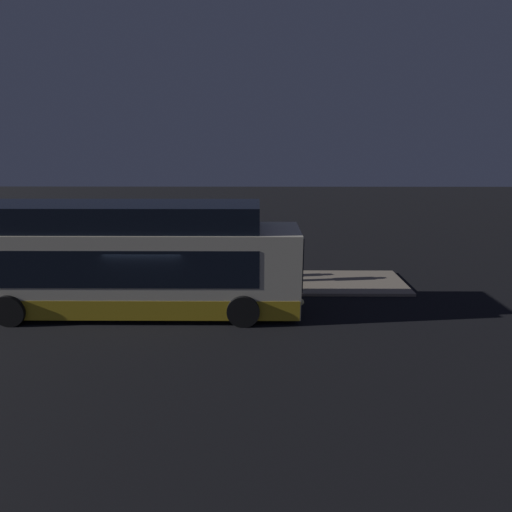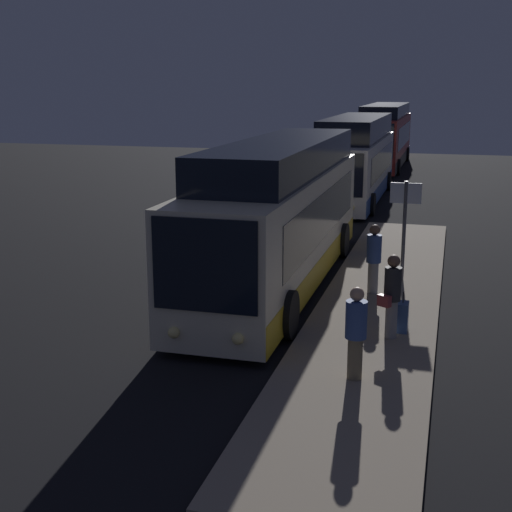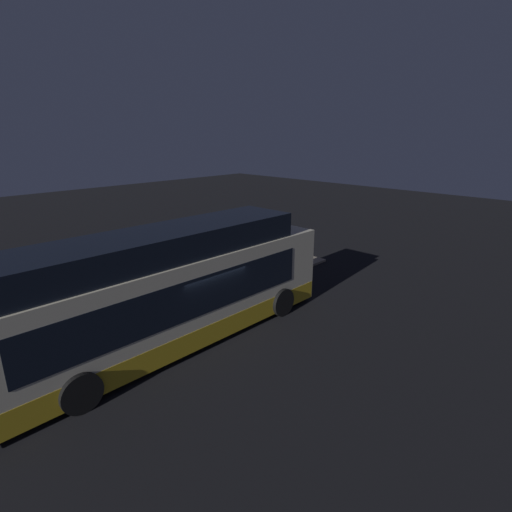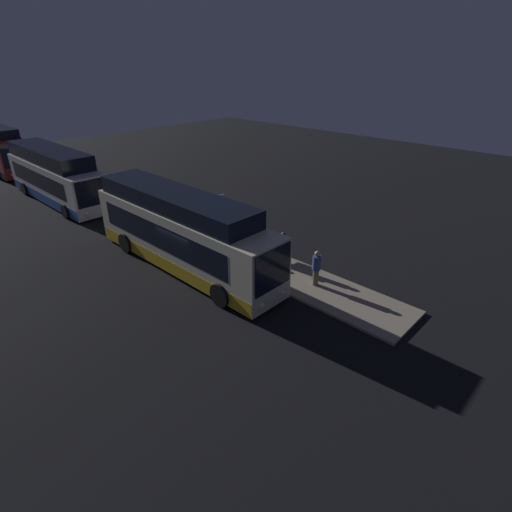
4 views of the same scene
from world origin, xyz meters
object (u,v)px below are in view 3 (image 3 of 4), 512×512
Objects in this scene: bus_lead at (171,294)px; passenger_waiting at (245,255)px; suitcase at (190,279)px; sign_post at (99,273)px; passenger_with_bags at (200,264)px; passenger_boarding at (145,287)px.

bus_lead is 6.91m from passenger_waiting.
bus_lead is 5.10m from suitcase.
bus_lead is at bearing -75.68° from sign_post.
suitcase is (3.36, 3.59, -1.33)m from bus_lead.
passenger_with_bags is at bearing 41.41° from bus_lead.
passenger_with_bags is 0.66× the size of sign_post.
passenger_boarding is at bearing -24.11° from sign_post.
bus_lead reaches higher than passenger_with_bags.
passenger_boarding is (0.60, 2.64, -0.67)m from bus_lead.
bus_lead reaches higher than sign_post.
bus_lead is 3.39m from sign_post.
passenger_boarding is 0.99× the size of passenger_with_bags.
sign_post reaches higher than suitcase.
passenger_with_bags reaches higher than passenger_waiting.
passenger_with_bags is at bearing 77.63° from passenger_waiting.
bus_lead is at bearing -18.04° from passenger_with_bags.
sign_post is at bearing 104.32° from bus_lead.
bus_lead is at bearing -133.10° from suitcase.
passenger_with_bags is 2.03× the size of suitcase.
bus_lead is 4.40× the size of sign_post.
suitcase is at bearing -83.80° from passenger_with_bags.
passenger_boarding is 0.66× the size of sign_post.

